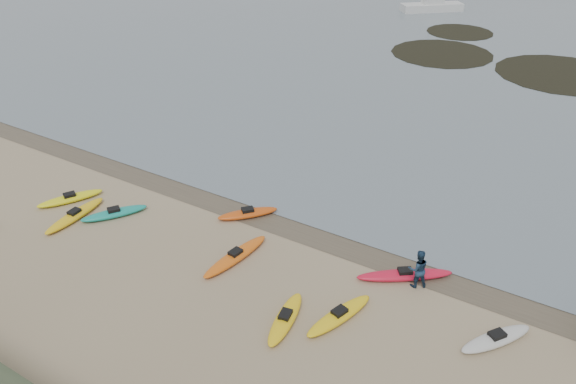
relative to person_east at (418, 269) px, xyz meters
The scene contains 5 objects.
ground 7.08m from the person_east, 168.11° to the left, with size 600.00×600.00×0.00m, color tan.
wet_sand 7.03m from the person_east, behind, with size 60.00×60.00×0.00m, color brown.
kayaks 7.53m from the person_east, 162.85° to the right, with size 22.70×8.02×0.34m.
person_east is the anchor object (origin of this frame).
kelp_mats 32.85m from the person_east, 98.08° to the left, with size 19.59×16.81×0.04m.
Camera 1 is at (11.62, -19.00, 14.62)m, focal length 35.00 mm.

